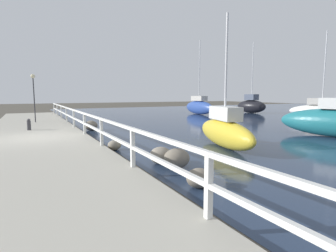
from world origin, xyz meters
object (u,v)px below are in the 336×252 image
dock_lamp (33,86)px  sailboat_black (251,105)px  mooring_bollard (29,124)px  sailboat_white (322,110)px  sailboat_yellow (225,131)px  sailboat_blue (199,106)px  sailboat_teal (335,122)px

dock_lamp → sailboat_black: size_ratio=0.40×
mooring_bollard → sailboat_white: 23.48m
dock_lamp → sailboat_yellow: bearing=-60.7°
sailboat_yellow → sailboat_blue: sailboat_blue is taller
dock_lamp → sailboat_yellow: 13.74m
dock_lamp → sailboat_blue: 16.85m
sailboat_blue → mooring_bollard: bearing=-149.7°
mooring_bollard → sailboat_white: sailboat_white is taller
mooring_bollard → sailboat_blue: size_ratio=0.08×
sailboat_white → sailboat_yellow: (-16.37, -6.00, -0.08)m
sailboat_white → mooring_bollard: bearing=156.6°
dock_lamp → sailboat_yellow: (6.66, -11.85, -2.06)m
sailboat_yellow → sailboat_blue: size_ratio=0.67×
sailboat_white → sailboat_blue: 11.78m
mooring_bollard → sailboat_black: bearing=16.8°
mooring_bollard → sailboat_teal: size_ratio=0.11×
sailboat_blue → sailboat_white: bearing=-51.2°
mooring_bollard → sailboat_white: (23.44, -1.43, 0.18)m
mooring_bollard → sailboat_yellow: bearing=-46.4°
sailboat_white → sailboat_yellow: 17.43m
sailboat_white → sailboat_black: 8.48m
mooring_bollard → sailboat_black: size_ratio=0.07×
dock_lamp → sailboat_yellow: size_ratio=0.61×
dock_lamp → sailboat_white: (23.02, -5.84, -1.98)m
sailboat_teal → sailboat_black: bearing=43.0°
sailboat_teal → sailboat_white: size_ratio=0.73×
dock_lamp → sailboat_teal: bearing=-43.2°
sailboat_yellow → sailboat_black: bearing=56.7°
mooring_bollard → sailboat_yellow: sailboat_yellow is taller
mooring_bollard → sailboat_yellow: 10.26m
sailboat_white → sailboat_black: size_ratio=0.94×
sailboat_blue → sailboat_black: bearing=-6.1°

